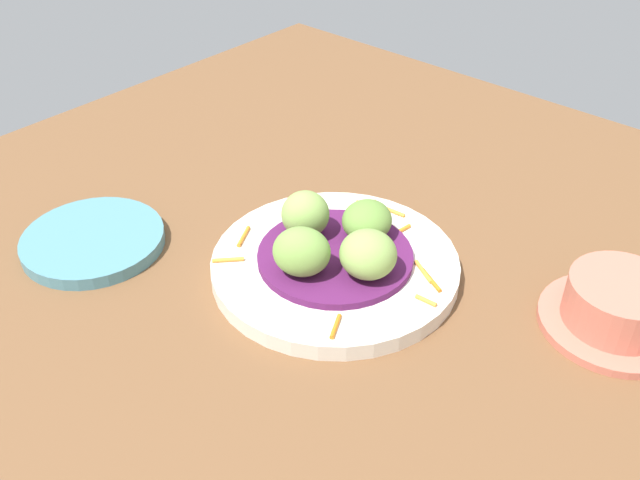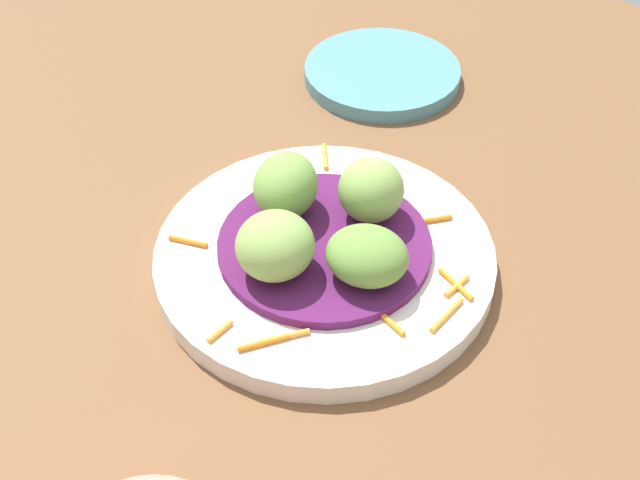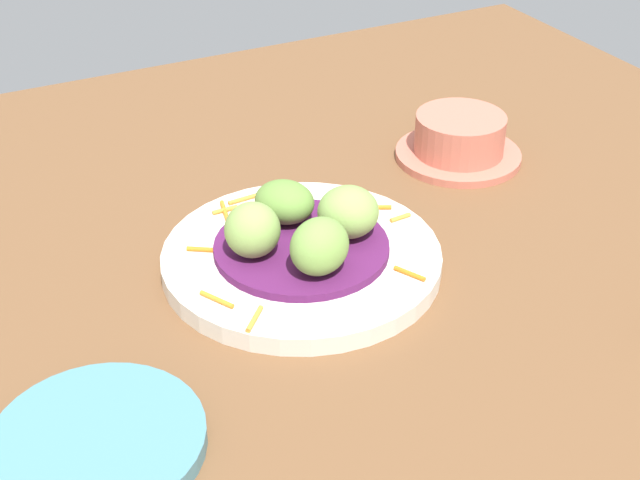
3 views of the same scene
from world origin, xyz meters
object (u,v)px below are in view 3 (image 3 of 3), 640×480
Objects in this scene: main_plate at (302,259)px; guac_scoop_center at (284,202)px; guac_scoop_left at (348,212)px; terracotta_bowl at (459,140)px; side_plate_small at (98,441)px; guac_scoop_right at (252,230)px; guac_scoop_back at (319,246)px.

guac_scoop_center is at bearing -5.71° from main_plate.
guac_scoop_left is at bearing -140.71° from guac_scoop_center.
terracotta_bowl is at bearing -74.33° from guac_scoop_center.
main_plate is 25.27cm from side_plate_small.
guac_scoop_left is 0.37× the size of side_plate_small.
guac_scoop_center reaches higher than main_plate.
guac_scoop_left reaches higher than terracotta_bowl.
main_plate is at bearing -95.71° from guac_scoop_right.
terracotta_bowl is (6.51, -23.20, -2.06)cm from guac_scoop_center.
guac_scoop_right is at bearing 129.29° from guac_scoop_center.
side_plate_small is (-12.81, 25.81, -3.98)cm from guac_scoop_left.
guac_scoop_center is (4.71, 3.85, -0.44)cm from guac_scoop_left.
guac_scoop_left is at bearing -63.61° from side_plate_small.
guac_scoop_back is at bearing 129.29° from guac_scoop_left.
main_plate is at bearing 174.29° from guac_scoop_center.
terracotta_bowl is (10.36, -27.91, -2.63)cm from guac_scoop_right.
main_plate is at bearing -58.42° from side_plate_small.
guac_scoop_right is at bearing 39.29° from guac_scoop_back.
terracotta_bowl is (11.22, -19.35, -2.50)cm from guac_scoop_left.
guac_scoop_right is (0.43, 4.28, 3.95)cm from main_plate.
guac_scoop_center is 1.04× the size of guac_scoop_back.
side_plate_small is (-8.95, 21.10, -4.10)cm from guac_scoop_back.
guac_scoop_back is (-8.56, 0.86, 0.55)cm from guac_scoop_center.
guac_scoop_back is (-3.85, 4.71, 0.12)cm from guac_scoop_left.
guac_scoop_center is at bearing -51.43° from side_plate_small.
guac_scoop_right reaches higher than guac_scoop_center.
guac_scoop_center is 28.31cm from side_plate_small.
guac_scoop_center is at bearing -5.71° from guac_scoop_back.
guac_scoop_back reaches higher than main_plate.
guac_scoop_center is (4.28, -0.43, 3.38)cm from main_plate.
guac_scoop_center is 1.17× the size of guac_scoop_right.
guac_scoop_back is 23.29cm from side_plate_small.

